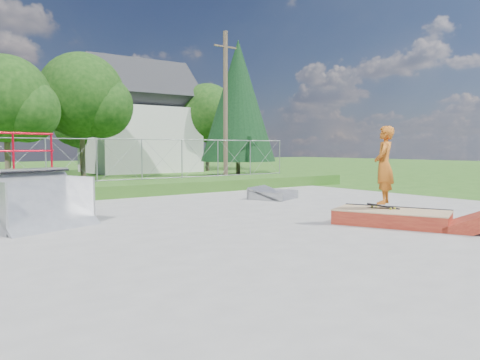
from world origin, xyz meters
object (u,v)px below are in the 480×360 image
(grind_box, at_px, (392,218))
(quarter_pipe, at_px, (36,180))
(skater, at_px, (384,168))
(flat_bank_ramp, at_px, (273,194))

(grind_box, distance_m, quarter_pipe, 8.63)
(quarter_pipe, bearing_deg, grind_box, -54.13)
(grind_box, relative_size, skater, 1.53)
(grind_box, height_order, skater, skater)
(flat_bank_ramp, relative_size, skater, 0.77)
(grind_box, relative_size, quarter_pipe, 1.29)
(quarter_pipe, relative_size, skater, 1.18)
(quarter_pipe, xyz_separation_m, flat_bank_ramp, (8.51, 1.27, -0.94))
(grind_box, bearing_deg, skater, 49.68)
(quarter_pipe, height_order, flat_bank_ramp, quarter_pipe)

